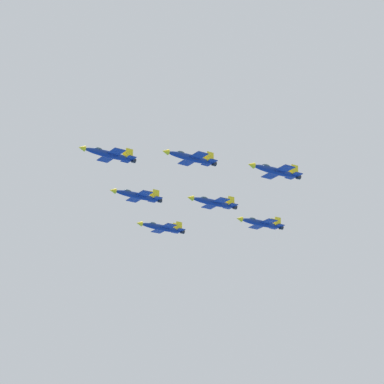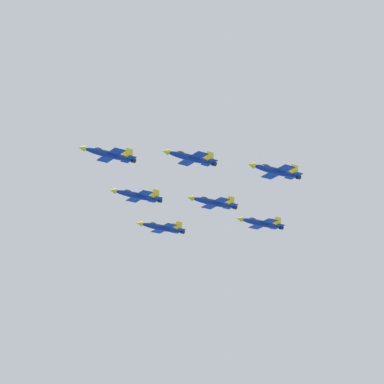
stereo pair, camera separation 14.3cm
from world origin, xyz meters
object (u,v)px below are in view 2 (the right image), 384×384
jet_left_wingman (191,158)px  jet_right_outer (162,227)px  jet_slot_rear (213,202)px  jet_right_wingman (137,195)px  jet_trailing (261,223)px  jet_lead (109,154)px  jet_left_outer (276,171)px

jet_left_wingman → jet_right_outer: jet_left_wingman is taller
jet_slot_rear → jet_right_outer: bearing=-89.2°
jet_right_wingman → jet_slot_rear: size_ratio=1.03×
jet_trailing → jet_left_wingman: bearing=23.4°
jet_lead → jet_left_outer: bearing=138.8°
jet_left_outer → jet_trailing: jet_left_outer is taller
jet_right_outer → jet_slot_rear: bearing=90.1°
jet_left_outer → jet_lead: bearing=-40.6°
jet_left_wingman → jet_trailing: 36.89m
jet_lead → jet_trailing: 50.73m
jet_left_wingman → jet_right_outer: size_ratio=0.98×
jet_left_wingman → jet_right_outer: 45.60m
jet_slot_rear → jet_left_outer: bearing=90.8°
jet_right_outer → jet_trailing: jet_right_outer is taller
jet_lead → jet_right_outer: jet_lead is taller
jet_left_wingman → jet_slot_rear: (21.43, 3.65, -4.92)m
jet_right_wingman → jet_right_outer: jet_right_wingman is taller
jet_left_outer → jet_left_wingman: bearing=-40.6°
jet_lead → jet_left_wingman: size_ratio=1.03×
jet_trailing → jet_right_wingman: bearing=-22.7°
jet_left_wingman → jet_lead: bearing=-40.7°
jet_lead → jet_trailing: size_ratio=1.03×
jet_lead → jet_left_wingman: 21.84m
jet_left_outer → jet_right_outer: bearing=-90.2°
jet_left_outer → jet_right_wingman: bearing=-68.8°
jet_right_wingman → jet_slot_rear: 21.96m
jet_right_wingman → jet_left_wingman: bearing=90.1°
jet_lead → jet_right_outer: size_ratio=1.00×
jet_left_wingman → jet_slot_rear: bearing=-140.0°
jet_trailing → jet_lead: bearing=0.3°
jet_lead → jet_right_outer: bearing=-140.5°
jet_left_outer → jet_trailing: 32.83m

